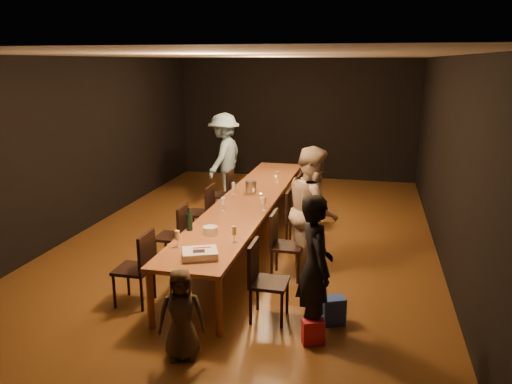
% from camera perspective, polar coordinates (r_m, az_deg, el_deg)
% --- Properties ---
extents(ground, '(10.00, 10.00, 0.00)m').
position_cam_1_polar(ground, '(8.33, -0.86, -5.78)').
color(ground, '#452511').
rests_on(ground, ground).
extents(room_shell, '(6.04, 10.04, 3.02)m').
position_cam_1_polar(room_shell, '(7.85, -0.92, 8.58)').
color(room_shell, black).
rests_on(room_shell, ground).
extents(table, '(0.90, 6.00, 0.75)m').
position_cam_1_polar(table, '(8.11, -0.88, -1.13)').
color(table, '#9A542C').
rests_on(table, ground).
extents(chair_right_0, '(0.42, 0.42, 0.93)m').
position_cam_1_polar(chair_right_0, '(5.81, 1.54, -10.22)').
color(chair_right_0, black).
rests_on(chair_right_0, ground).
extents(chair_right_1, '(0.42, 0.42, 0.93)m').
position_cam_1_polar(chair_right_1, '(6.90, 3.58, -6.11)').
color(chair_right_1, black).
rests_on(chair_right_1, ground).
extents(chair_right_2, '(0.42, 0.42, 0.93)m').
position_cam_1_polar(chair_right_2, '(8.02, 5.04, -3.13)').
color(chair_right_2, black).
rests_on(chair_right_2, ground).
extents(chair_right_3, '(0.42, 0.42, 0.93)m').
position_cam_1_polar(chair_right_3, '(9.16, 6.13, -0.89)').
color(chair_right_3, black).
rests_on(chair_right_3, ground).
extents(chair_left_0, '(0.42, 0.42, 0.93)m').
position_cam_1_polar(chair_left_0, '(6.35, -13.83, -8.45)').
color(chair_left_0, black).
rests_on(chair_left_0, ground).
extents(chair_left_1, '(0.42, 0.42, 0.93)m').
position_cam_1_polar(chair_left_1, '(7.36, -9.63, -4.96)').
color(chair_left_1, black).
rests_on(chair_left_1, ground).
extents(chair_left_2, '(0.42, 0.42, 0.93)m').
position_cam_1_polar(chair_left_2, '(8.42, -6.50, -2.31)').
color(chair_left_2, black).
rests_on(chair_left_2, ground).
extents(chair_left_3, '(0.42, 0.42, 0.93)m').
position_cam_1_polar(chair_left_3, '(9.51, -4.08, -0.26)').
color(chair_left_3, black).
rests_on(chair_left_3, ground).
extents(woman_birthday, '(0.58, 0.68, 1.59)m').
position_cam_1_polar(woman_birthday, '(5.41, 6.79, -8.48)').
color(woman_birthday, black).
rests_on(woman_birthday, ground).
extents(woman_tan, '(0.88, 1.02, 1.80)m').
position_cam_1_polar(woman_tan, '(7.01, 6.48, -2.08)').
color(woman_tan, beige).
rests_on(woman_tan, ground).
extents(man_blue, '(0.85, 1.29, 1.87)m').
position_cam_1_polar(man_blue, '(10.68, -3.65, 3.99)').
color(man_blue, '#8BB9D6').
rests_on(man_blue, ground).
extents(child, '(0.54, 0.44, 0.95)m').
position_cam_1_polar(child, '(5.17, -8.52, -13.65)').
color(child, '#413324').
rests_on(child, ground).
extents(gift_bag_red, '(0.26, 0.20, 0.27)m').
position_cam_1_polar(gift_bag_red, '(5.52, 6.55, -15.62)').
color(gift_bag_red, red).
rests_on(gift_bag_red, ground).
extents(gift_bag_blue, '(0.31, 0.26, 0.32)m').
position_cam_1_polar(gift_bag_blue, '(5.91, 8.80, -13.26)').
color(gift_bag_blue, '#2849B0').
rests_on(gift_bag_blue, ground).
extents(birthday_cake, '(0.48, 0.44, 0.09)m').
position_cam_1_polar(birthday_cake, '(5.75, -6.43, -7.03)').
color(birthday_cake, white).
rests_on(birthday_cake, table).
extents(plate_stack, '(0.25, 0.25, 0.11)m').
position_cam_1_polar(plate_stack, '(6.47, -5.25, -4.40)').
color(plate_stack, white).
rests_on(plate_stack, table).
extents(champagne_bottle, '(0.10, 0.10, 0.35)m').
position_cam_1_polar(champagne_bottle, '(6.62, -7.64, -2.91)').
color(champagne_bottle, black).
rests_on(champagne_bottle, table).
extents(ice_bucket, '(0.19, 0.19, 0.21)m').
position_cam_1_polar(ice_bucket, '(8.45, -0.57, 0.60)').
color(ice_bucket, silver).
rests_on(ice_bucket, table).
extents(wineglass_0, '(0.06, 0.06, 0.21)m').
position_cam_1_polar(wineglass_0, '(6.08, -8.98, -5.30)').
color(wineglass_0, beige).
rests_on(wineglass_0, table).
extents(wineglass_1, '(0.06, 0.06, 0.21)m').
position_cam_1_polar(wineglass_1, '(6.17, -2.53, -4.84)').
color(wineglass_1, beige).
rests_on(wineglass_1, table).
extents(wineglass_2, '(0.06, 0.06, 0.21)m').
position_cam_1_polar(wineglass_2, '(7.44, -3.80, -1.42)').
color(wineglass_2, silver).
rests_on(wineglass_2, table).
extents(wineglass_3, '(0.06, 0.06, 0.21)m').
position_cam_1_polar(wineglass_3, '(7.46, 0.90, -1.34)').
color(wineglass_3, beige).
rests_on(wineglass_3, table).
extents(wineglass_4, '(0.06, 0.06, 0.21)m').
position_cam_1_polar(wineglass_4, '(8.35, -2.59, 0.40)').
color(wineglass_4, silver).
rests_on(wineglass_4, table).
extents(wineglass_5, '(0.06, 0.06, 0.21)m').
position_cam_1_polar(wineglass_5, '(9.18, 2.49, 1.72)').
color(wineglass_5, silver).
rests_on(wineglass_5, table).
extents(tealight_near, '(0.05, 0.05, 0.03)m').
position_cam_1_polar(tealight_near, '(5.95, -4.89, -6.51)').
color(tealight_near, '#B2B7B2').
rests_on(tealight_near, table).
extents(tealight_mid, '(0.05, 0.05, 0.03)m').
position_cam_1_polar(tealight_mid, '(8.30, 0.55, -0.31)').
color(tealight_mid, '#B2B7B2').
rests_on(tealight_mid, table).
extents(tealight_far, '(0.05, 0.05, 0.03)m').
position_cam_1_polar(tealight_far, '(9.56, 2.30, 1.69)').
color(tealight_far, '#B2B7B2').
rests_on(tealight_far, table).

